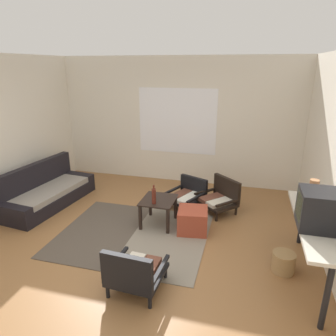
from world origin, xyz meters
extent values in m
plane|color=olive|center=(0.00, 0.00, 0.00)|extent=(7.80, 7.80, 0.00)
cube|color=silver|center=(0.00, 3.06, 1.35)|extent=(5.60, 0.12, 2.70)
cube|color=white|center=(0.00, 3.00, 1.36)|extent=(1.70, 0.01, 1.39)
cube|color=#4C4238|center=(-0.66, 0.51, 0.01)|extent=(1.12, 1.89, 0.01)
cube|color=gray|center=(0.46, 0.51, 0.01)|extent=(1.12, 1.89, 0.01)
cube|color=black|center=(-2.00, 1.13, 0.12)|extent=(0.93, 1.94, 0.24)
cube|color=gray|center=(-1.97, 1.12, 0.29)|extent=(0.81, 1.75, 0.10)
cube|color=black|center=(-2.31, 1.16, 0.44)|extent=(0.34, 1.87, 0.65)
cube|color=black|center=(-1.91, 1.97, 0.18)|extent=(0.74, 0.26, 0.35)
cube|color=black|center=(-2.10, 0.29, 0.18)|extent=(0.74, 0.26, 0.35)
cube|color=black|center=(0.19, 0.94, 0.44)|extent=(0.53, 0.59, 0.02)
cube|color=black|center=(-0.04, 1.20, 0.21)|extent=(0.04, 0.04, 0.43)
cube|color=black|center=(0.41, 1.20, 0.21)|extent=(0.04, 0.04, 0.43)
cube|color=black|center=(-0.04, 0.69, 0.21)|extent=(0.04, 0.04, 0.43)
cube|color=black|center=(0.41, 0.69, 0.21)|extent=(0.04, 0.04, 0.43)
cylinder|color=black|center=(0.59, 1.36, 0.07)|extent=(0.04, 0.04, 0.13)
cylinder|color=black|center=(0.14, 1.56, 0.07)|extent=(0.04, 0.04, 0.13)
cylinder|color=black|center=(0.81, 1.84, 0.07)|extent=(0.04, 0.04, 0.13)
cylinder|color=black|center=(0.36, 2.05, 0.07)|extent=(0.04, 0.04, 0.13)
cube|color=black|center=(0.47, 1.70, 0.16)|extent=(0.78, 0.79, 0.05)
cube|color=silver|center=(0.56, 1.64, 0.21)|extent=(0.40, 0.58, 0.06)
cube|color=brown|center=(0.37, 1.73, 0.21)|extent=(0.40, 0.58, 0.06)
cube|color=black|center=(0.59, 1.96, 0.34)|extent=(0.55, 0.30, 0.32)
cube|color=black|center=(0.72, 1.59, 0.27)|extent=(0.29, 0.58, 0.04)
cube|color=black|center=(0.23, 1.81, 0.27)|extent=(0.29, 0.58, 0.04)
cylinder|color=black|center=(0.15, -0.30, 0.08)|extent=(0.04, 0.04, 0.16)
cylinder|color=black|center=(0.66, -0.33, 0.08)|extent=(0.04, 0.04, 0.16)
cylinder|color=black|center=(0.12, -0.82, 0.08)|extent=(0.04, 0.04, 0.16)
cylinder|color=black|center=(0.63, -0.85, 0.08)|extent=(0.04, 0.04, 0.16)
cube|color=black|center=(0.39, -0.58, 0.18)|extent=(0.63, 0.63, 0.05)
cube|color=beige|center=(0.28, -0.55, 0.24)|extent=(0.23, 0.55, 0.06)
cube|color=brown|center=(0.49, -0.56, 0.24)|extent=(0.23, 0.55, 0.06)
cube|color=black|center=(0.37, -0.85, 0.41)|extent=(0.59, 0.10, 0.40)
cube|color=black|center=(0.11, -0.56, 0.30)|extent=(0.08, 0.60, 0.04)
cube|color=black|center=(0.66, -0.59, 0.30)|extent=(0.08, 0.60, 0.04)
cylinder|color=black|center=(1.10, 1.29, 0.08)|extent=(0.04, 0.04, 0.15)
cylinder|color=black|center=(0.70, 1.67, 0.08)|extent=(0.04, 0.04, 0.15)
cylinder|color=black|center=(1.41, 1.61, 0.08)|extent=(0.04, 0.04, 0.15)
cylinder|color=black|center=(1.00, 1.99, 0.08)|extent=(0.04, 0.04, 0.15)
cube|color=black|center=(1.05, 1.64, 0.18)|extent=(0.82, 0.82, 0.05)
cube|color=beige|center=(1.12, 1.55, 0.23)|extent=(0.47, 0.48, 0.06)
cube|color=brown|center=(0.96, 1.70, 0.23)|extent=(0.47, 0.48, 0.06)
cube|color=black|center=(1.21, 1.81, 0.40)|extent=(0.51, 0.48, 0.40)
cube|color=black|center=(1.27, 1.44, 0.29)|extent=(0.39, 0.41, 0.04)
cube|color=black|center=(0.84, 1.84, 0.29)|extent=(0.39, 0.41, 0.04)
cube|color=#993D28|center=(0.77, 0.86, 0.19)|extent=(0.51, 0.51, 0.38)
cube|color=beige|center=(2.36, 0.14, 0.77)|extent=(0.46, 1.73, 0.04)
cylinder|color=black|center=(2.36, -0.67, 0.37)|extent=(0.06, 0.06, 0.75)
cylinder|color=black|center=(2.36, 0.95, 0.37)|extent=(0.06, 0.06, 0.75)
cube|color=black|center=(2.36, -0.02, 1.00)|extent=(0.50, 0.43, 0.43)
cube|color=black|center=(2.12, -0.02, 1.02)|extent=(0.01, 0.34, 0.30)
cylinder|color=#A87047|center=(2.36, 0.56, 0.90)|extent=(0.25, 0.25, 0.23)
cylinder|color=#A87047|center=(2.36, 0.56, 1.08)|extent=(0.11, 0.11, 0.12)
cylinder|color=#5B2319|center=(0.16, 0.78, 0.57)|extent=(0.07, 0.07, 0.25)
cylinder|color=#5B2319|center=(0.16, 0.78, 0.72)|extent=(0.03, 0.03, 0.06)
cylinder|color=#9E7A4C|center=(2.07, 0.18, 0.13)|extent=(0.29, 0.29, 0.26)
camera|label=1|loc=(1.50, -3.36, 2.50)|focal=32.54mm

